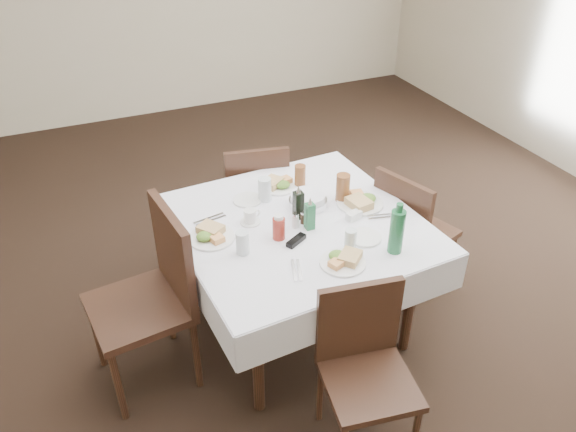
% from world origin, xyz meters
% --- Properties ---
extents(ground_plane, '(7.00, 7.00, 0.00)m').
position_xyz_m(ground_plane, '(0.00, 0.00, 0.00)').
color(ground_plane, black).
extents(room_shell, '(6.04, 7.04, 2.80)m').
position_xyz_m(room_shell, '(0.00, 0.00, 1.71)').
color(room_shell, beige).
rests_on(room_shell, ground).
extents(dining_table, '(1.39, 1.39, 0.76)m').
position_xyz_m(dining_table, '(-0.11, -0.21, 0.68)').
color(dining_table, black).
rests_on(dining_table, ground).
extents(chair_north, '(0.50, 0.50, 0.89)m').
position_xyz_m(chair_north, '(-0.07, 0.56, 0.51)').
color(chair_north, black).
rests_on(chair_north, ground).
extents(chair_south, '(0.47, 0.47, 0.87)m').
position_xyz_m(chair_south, '(-0.13, -1.03, 0.49)').
color(chair_south, black).
rests_on(chair_south, ground).
extents(chair_east, '(0.53, 0.53, 0.89)m').
position_xyz_m(chair_east, '(0.67, -0.20, 0.51)').
color(chair_east, black).
rests_on(chair_east, ground).
extents(chair_west, '(0.54, 0.54, 1.03)m').
position_xyz_m(chair_west, '(-0.93, -0.25, 0.59)').
color(chair_west, black).
rests_on(chair_west, ground).
extents(meal_north, '(0.24, 0.24, 0.05)m').
position_xyz_m(meal_north, '(-0.06, 0.19, 0.78)').
color(meal_north, white).
rests_on(meal_north, dining_table).
extents(meal_south, '(0.23, 0.23, 0.05)m').
position_xyz_m(meal_south, '(-0.05, -0.64, 0.78)').
color(meal_south, white).
rests_on(meal_south, dining_table).
extents(meal_east, '(0.27, 0.27, 0.06)m').
position_xyz_m(meal_east, '(0.30, -0.20, 0.79)').
color(meal_east, white).
rests_on(meal_east, dining_table).
extents(meal_west, '(0.25, 0.25, 0.05)m').
position_xyz_m(meal_west, '(-0.59, -0.17, 0.78)').
color(meal_west, white).
rests_on(meal_west, dining_table).
extents(side_plate_a, '(0.17, 0.17, 0.01)m').
position_xyz_m(side_plate_a, '(-0.28, 0.11, 0.77)').
color(side_plate_a, white).
rests_on(side_plate_a, dining_table).
extents(side_plate_b, '(0.18, 0.18, 0.01)m').
position_xyz_m(side_plate_b, '(0.16, -0.50, 0.77)').
color(side_plate_b, white).
rests_on(side_plate_b, dining_table).
extents(water_n, '(0.08, 0.08, 0.14)m').
position_xyz_m(water_n, '(-0.19, 0.08, 0.83)').
color(water_n, silver).
rests_on(water_n, dining_table).
extents(water_s, '(0.06, 0.06, 0.11)m').
position_xyz_m(water_s, '(0.04, -0.54, 0.82)').
color(water_s, silver).
rests_on(water_s, dining_table).
extents(water_e, '(0.07, 0.07, 0.12)m').
position_xyz_m(water_e, '(0.24, -0.10, 0.82)').
color(water_e, silver).
rests_on(water_e, dining_table).
extents(water_w, '(0.07, 0.07, 0.13)m').
position_xyz_m(water_w, '(-0.48, -0.36, 0.83)').
color(water_w, silver).
rests_on(water_w, dining_table).
extents(iced_tea_a, '(0.07, 0.07, 0.14)m').
position_xyz_m(iced_tea_a, '(0.07, 0.14, 0.83)').
color(iced_tea_a, brown).
rests_on(iced_tea_a, dining_table).
extents(iced_tea_b, '(0.08, 0.08, 0.17)m').
position_xyz_m(iced_tea_b, '(0.23, -0.11, 0.85)').
color(iced_tea_b, brown).
rests_on(iced_tea_b, dining_table).
extents(bread_basket, '(0.22, 0.22, 0.07)m').
position_xyz_m(bread_basket, '(0.02, -0.08, 0.80)').
color(bread_basket, silver).
rests_on(bread_basket, dining_table).
extents(oil_cruet_dark, '(0.05, 0.05, 0.21)m').
position_xyz_m(oil_cruet_dark, '(-0.08, -0.17, 0.85)').
color(oil_cruet_dark, black).
rests_on(oil_cruet_dark, dining_table).
extents(oil_cruet_green, '(0.05, 0.05, 0.20)m').
position_xyz_m(oil_cruet_green, '(-0.07, -0.29, 0.85)').
color(oil_cruet_green, '#21693C').
rests_on(oil_cruet_green, dining_table).
extents(ketchup_bottle, '(0.07, 0.07, 0.15)m').
position_xyz_m(ketchup_bottle, '(-0.26, -0.31, 0.83)').
color(ketchup_bottle, maroon).
rests_on(ketchup_bottle, dining_table).
extents(salt_shaker, '(0.04, 0.04, 0.09)m').
position_xyz_m(salt_shaker, '(-0.14, -0.25, 0.81)').
color(salt_shaker, white).
rests_on(salt_shaker, dining_table).
extents(pepper_shaker, '(0.03, 0.03, 0.07)m').
position_xyz_m(pepper_shaker, '(-0.08, -0.24, 0.80)').
color(pepper_shaker, '#392618').
rests_on(pepper_shaker, dining_table).
extents(coffee_mug, '(0.12, 0.11, 0.08)m').
position_xyz_m(coffee_mug, '(-0.35, -0.11, 0.80)').
color(coffee_mug, white).
rests_on(coffee_mug, dining_table).
extents(sunglasses, '(0.13, 0.10, 0.03)m').
position_xyz_m(sunglasses, '(-0.19, -0.39, 0.78)').
color(sunglasses, black).
rests_on(sunglasses, dining_table).
extents(green_bottle, '(0.07, 0.07, 0.29)m').
position_xyz_m(green_bottle, '(0.24, -0.66, 0.89)').
color(green_bottle, '#21693C').
rests_on(green_bottle, dining_table).
extents(sugar_caddy, '(0.10, 0.07, 0.04)m').
position_xyz_m(sugar_caddy, '(0.20, -0.31, 0.79)').
color(sugar_caddy, white).
rests_on(sugar_caddy, dining_table).
extents(cutlery_n, '(0.05, 0.20, 0.01)m').
position_xyz_m(cutlery_n, '(0.02, 0.16, 0.77)').
color(cutlery_n, silver).
rests_on(cutlery_n, dining_table).
extents(cutlery_s, '(0.09, 0.17, 0.01)m').
position_xyz_m(cutlery_s, '(-0.29, -0.60, 0.77)').
color(cutlery_s, silver).
rests_on(cutlery_s, dining_table).
extents(cutlery_e, '(0.19, 0.09, 0.01)m').
position_xyz_m(cutlery_e, '(0.36, -0.36, 0.77)').
color(cutlery_e, silver).
rests_on(cutlery_e, dining_table).
extents(cutlery_w, '(0.19, 0.08, 0.01)m').
position_xyz_m(cutlery_w, '(-0.55, 0.00, 0.77)').
color(cutlery_w, silver).
rests_on(cutlery_w, dining_table).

